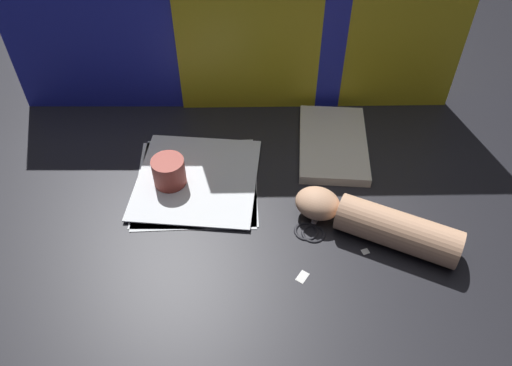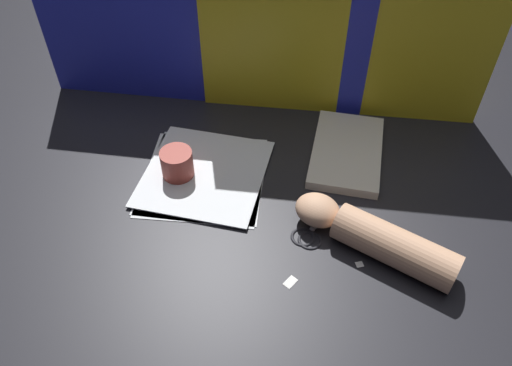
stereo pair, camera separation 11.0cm
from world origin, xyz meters
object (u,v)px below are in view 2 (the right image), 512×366
paper_stack (205,175)px  mug (177,165)px  book_closed (347,152)px  scissors (310,231)px  hand_forearm (376,237)px

paper_stack → mug: bearing=-170.4°
book_closed → scissors: (-0.07, -0.26, -0.01)m
paper_stack → hand_forearm: hand_forearm is taller
paper_stack → hand_forearm: size_ratio=0.90×
book_closed → hand_forearm: size_ratio=0.82×
hand_forearm → book_closed: bearing=101.8°
hand_forearm → mug: (-0.46, 0.15, -0.00)m
book_closed → hand_forearm: bearing=-78.2°
paper_stack → book_closed: 0.36m
paper_stack → hand_forearm: 0.43m
paper_stack → scissors: 0.30m
hand_forearm → mug: hand_forearm is taller
paper_stack → scissors: bearing=-27.6°
mug → hand_forearm: bearing=-18.6°
hand_forearm → mug: 0.48m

